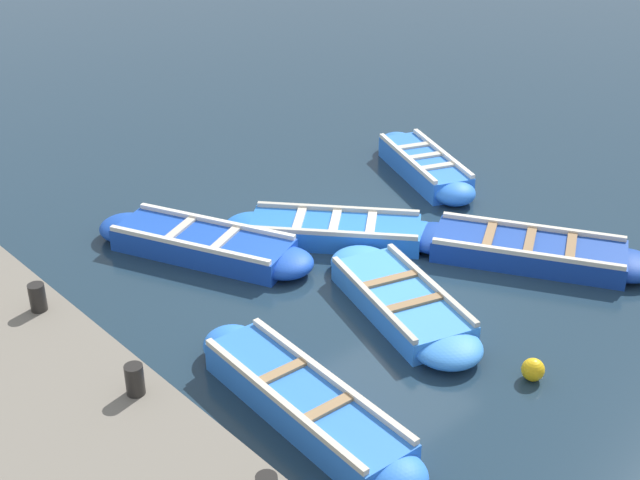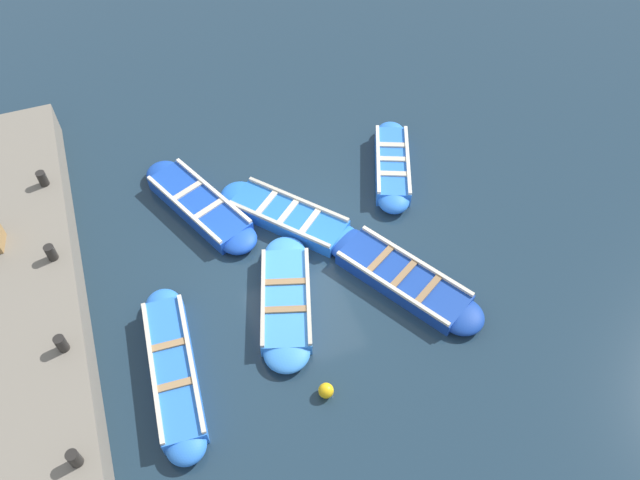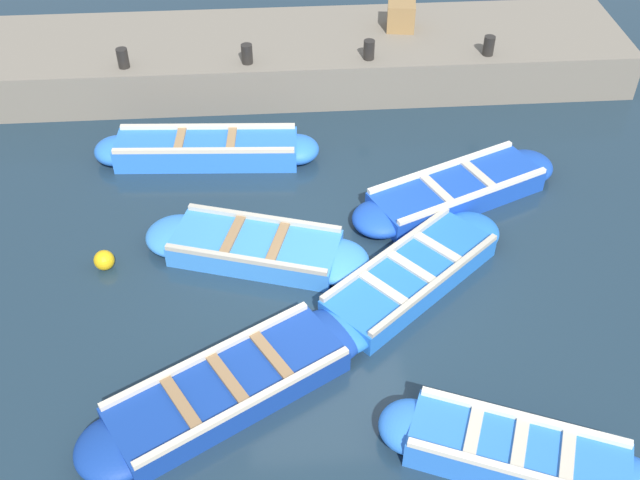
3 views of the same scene
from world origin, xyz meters
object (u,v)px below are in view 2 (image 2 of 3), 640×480
Objects in this scene: boat_centre at (286,300)px; buoy_orange_near at (326,391)px; bollard_mid_north at (51,252)px; boat_alongside at (199,205)px; boat_end_of_row at (174,370)px; bollard_north at (42,179)px; boat_tucked at (403,279)px; boat_broadside at (392,165)px; bollard_mid_south at (61,344)px; bollard_south at (74,458)px; boat_outer_right at (288,217)px.

boat_centre is 11.82× the size of buoy_orange_near.
boat_centre is at bearing 153.33° from bollard_mid_north.
boat_centre is 3.31m from boat_alongside.
boat_end_of_row is (1.39, 3.92, 0.02)m from boat_alongside.
buoy_orange_near is at bearing 123.69° from bollard_north.
bollard_mid_north is at bearing 90.00° from bollard_north.
bollard_north reaches higher than boat_centre.
boat_tucked is 8.13m from bollard_north.
boat_broadside is at bearing -142.13° from boat_centre.
bollard_mid_north is at bearing 18.35° from boat_alongside.
bollard_south is (0.00, 2.17, 0.00)m from bollard_mid_south.
boat_alongside is 10.47× the size of bollard_mid_south.
boat_broadside reaches higher than boat_alongside.
buoy_orange_near is at bearing 92.28° from boat_centre.
bollard_north is 1.00× the size of bollard_mid_south.
boat_outer_right is 2.25m from boat_centre.
boat_end_of_row is 2.40m from bollard_south.
boat_centre is 4.76m from bollard_mid_north.
boat_end_of_row reaches higher than boat_centre.
boat_alongside is at bearing -109.48° from boat_end_of_row.
boat_outer_right is at bearing -137.77° from boat_end_of_row.
bollard_south is at bearing 90.00° from bollard_mid_south.
boat_centre is at bearing 134.38° from bollard_north.
boat_alongside is 1.17× the size of boat_broadside.
boat_outer_right is 9.28× the size of bollard_mid_north.
bollard_mid_south is (1.72, -0.72, 0.83)m from boat_end_of_row.
boat_tucked is at bearing 177.78° from bollard_mid_south.
boat_tucked is 10.59× the size of bollard_south.
bollard_north is at bearing -90.00° from bollard_mid_south.
boat_outer_right is at bearing 13.44° from boat_broadside.
boat_outer_right is at bearing -179.79° from bollard_mid_north.
buoy_orange_near is (3.52, 4.93, -0.06)m from boat_broadside.
boat_outer_right is 1.04× the size of boat_broadside.
boat_tucked is at bearing -163.91° from bollard_south.
bollard_north is 7.75m from buoy_orange_near.
bollard_south reaches higher than buoy_orange_near.
bollard_north is at bearing -90.00° from bollard_south.
boat_alongside is at bearing 159.83° from bollard_north.
buoy_orange_near is at bearing 81.20° from boat_outer_right.
bollard_north is 1.00× the size of bollard_mid_north.
bollard_south is 4.36m from buoy_orange_near.
boat_end_of_row is at bearing 108.79° from bollard_north.
boat_centre is 9.77× the size of bollard_south.
boat_outer_right is 2.94m from boat_broadside.
boat_broadside is at bearing -110.09° from boat_tucked.
bollard_south is at bearing 59.97° from boat_alongside.
buoy_orange_near is (-4.27, 4.23, -0.88)m from bollard_mid_north.
boat_outer_right is at bearing -156.02° from bollard_mid_south.
boat_tucked is (-2.46, 0.33, 0.01)m from boat_centre.
bollard_mid_south is at bearing 90.00° from bollard_mid_north.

